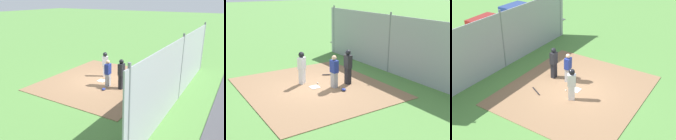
% 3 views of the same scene
% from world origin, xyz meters
% --- Properties ---
extents(ground_plane, '(140.00, 140.00, 0.00)m').
position_xyz_m(ground_plane, '(0.00, 0.00, 0.00)').
color(ground_plane, '#51843D').
extents(dirt_infield, '(7.20, 6.40, 0.03)m').
position_xyz_m(dirt_infield, '(0.00, 0.00, 0.01)').
color(dirt_infield, '#896647').
rests_on(dirt_infield, ground_plane).
extents(home_plate, '(0.44, 0.44, 0.02)m').
position_xyz_m(home_plate, '(0.00, 0.00, 0.04)').
color(home_plate, white).
rests_on(home_plate, dirt_infield).
extents(catcher, '(0.40, 0.28, 1.57)m').
position_xyz_m(catcher, '(-0.52, -0.79, 0.84)').
color(catcher, '#9E9EA3').
rests_on(catcher, dirt_infield).
extents(umpire, '(0.38, 0.27, 1.72)m').
position_xyz_m(umpire, '(-0.45, -1.63, 0.93)').
color(umpire, black).
rests_on(umpire, dirt_infield).
extents(runner, '(0.42, 0.46, 1.62)m').
position_xyz_m(runner, '(0.81, 0.25, 0.95)').
color(runner, silver).
rests_on(runner, dirt_infield).
extents(baseball_bat, '(0.42, 0.71, 0.06)m').
position_xyz_m(baseball_bat, '(1.20, -1.57, 0.06)').
color(baseball_bat, black).
rests_on(baseball_bat, dirt_infield).
extents(catcher_mask, '(0.24, 0.20, 0.12)m').
position_xyz_m(catcher_mask, '(-1.16, -0.90, 0.09)').
color(catcher_mask, navy).
rests_on(catcher_mask, dirt_infield).
extents(baseball, '(0.07, 0.07, 0.07)m').
position_xyz_m(baseball, '(0.35, -0.36, 0.07)').
color(baseball, white).
rests_on(baseball, dirt_infield).
extents(backstop_fence, '(12.00, 0.10, 3.35)m').
position_xyz_m(backstop_fence, '(0.00, -4.73, 1.60)').
color(backstop_fence, '#93999E').
rests_on(backstop_fence, ground_plane).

